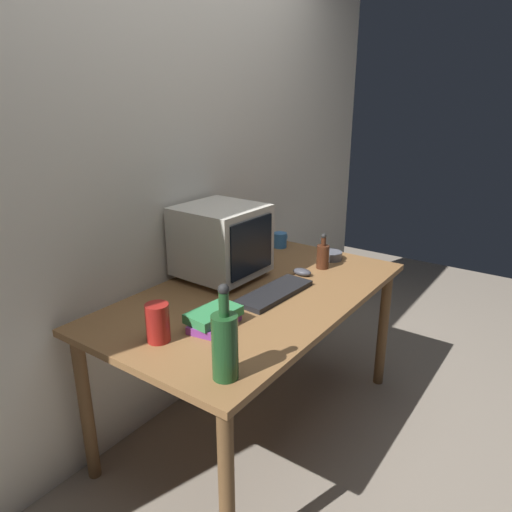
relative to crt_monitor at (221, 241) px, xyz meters
name	(u,v)px	position (x,y,z in m)	size (l,w,h in m)	color
ground_plane	(256,422)	(-0.05, -0.25, -0.93)	(6.00, 6.00, 0.00)	gray
back_wall	(173,173)	(-0.05, 0.25, 0.32)	(4.00, 0.08, 2.50)	silver
desk	(256,307)	(-0.05, -0.25, -0.27)	(1.55, 0.89, 0.74)	olive
crt_monitor	(221,241)	(0.00, 0.00, 0.00)	(0.39, 0.40, 0.37)	beige
keyboard	(275,293)	(-0.03, -0.34, -0.18)	(0.42, 0.15, 0.02)	black
computer_mouse	(302,272)	(0.26, -0.32, -0.17)	(0.06, 0.10, 0.04)	#3F3F47
bottle_tall	(225,344)	(-0.68, -0.57, -0.07)	(0.09, 0.09, 0.33)	#1E4C23
bottle_short	(323,255)	(0.42, -0.35, -0.12)	(0.07, 0.07, 0.19)	#472314
book_stack	(214,318)	(-0.43, -0.31, -0.16)	(0.24, 0.17, 0.07)	#843893
mug	(280,240)	(0.59, 0.03, -0.15)	(0.12, 0.08, 0.09)	#3370B2
cd_spindle	(331,256)	(0.57, -0.33, -0.17)	(0.12, 0.12, 0.04)	#595B66
metal_canister	(158,323)	(-0.64, -0.21, -0.12)	(0.09, 0.09, 0.15)	#A51E19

